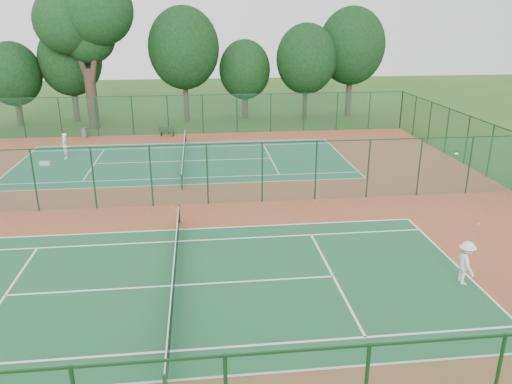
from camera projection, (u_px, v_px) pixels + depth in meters
ground at (181, 205)px, 28.09m from camera, size 120.00×120.00×0.00m
red_pad at (181, 205)px, 28.09m from camera, size 40.00×36.00×0.01m
court_near at (175, 286)px, 19.66m from camera, size 23.77×10.97×0.01m
court_far at (184, 161)px, 36.52m from camera, size 23.77×10.97×0.01m
fence_north at (185, 115)px, 44.36m from camera, size 40.00×0.09×3.50m
fence_divider at (179, 175)px, 27.51m from camera, size 40.00×0.09×3.50m
tennis_net_near at (174, 274)px, 19.48m from camera, size 0.10×12.90×0.97m
tennis_net_far at (184, 154)px, 36.34m from camera, size 0.10×12.90×0.97m
player_near at (466, 263)px, 19.55m from camera, size 0.71×1.19×1.80m
player_far at (65, 146)px, 36.84m from camera, size 0.52×0.73×1.90m
trash_bin at (84, 133)px, 43.19m from camera, size 0.56×0.56×0.92m
bench at (167, 132)px, 43.85m from camera, size 1.41×0.71×0.83m
kit_bag at (45, 163)px, 35.44m from camera, size 0.80×0.43×0.29m
stray_ball_a at (176, 210)px, 27.16m from camera, size 0.07×0.07×0.07m
stray_ball_b at (317, 202)px, 28.48m from camera, size 0.07×0.07×0.07m
stray_ball_c at (173, 208)px, 27.49m from camera, size 0.07×0.07×0.07m
big_tree at (85, 20)px, 44.41m from camera, size 8.90×6.51×13.67m
evergreen_row at (192, 120)px, 50.85m from camera, size 39.00×5.00×12.00m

